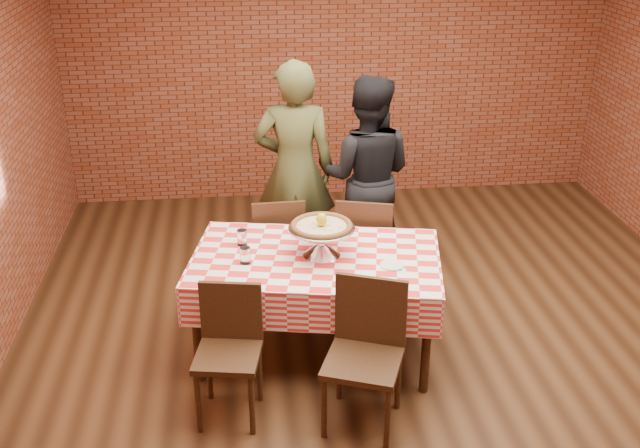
# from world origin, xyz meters

# --- Properties ---
(ground) EXTENTS (6.00, 6.00, 0.00)m
(ground) POSITION_xyz_m (0.00, 0.00, 0.00)
(ground) COLOR black
(ground) RESTS_ON ground
(back_wall) EXTENTS (5.50, 0.00, 5.50)m
(back_wall) POSITION_xyz_m (0.00, 3.00, 1.45)
(back_wall) COLOR maroon
(back_wall) RESTS_ON ground
(table) EXTENTS (1.83, 1.31, 0.75)m
(table) POSITION_xyz_m (-0.54, 0.02, 0.38)
(table) COLOR #3C2716
(table) RESTS_ON ground
(tablecloth) EXTENTS (1.88, 1.35, 0.29)m
(tablecloth) POSITION_xyz_m (-0.54, 0.02, 0.61)
(tablecloth) COLOR red
(tablecloth) RESTS_ON table
(pizza_stand) EXTENTS (0.47, 0.47, 0.21)m
(pizza_stand) POSITION_xyz_m (-0.49, 0.04, 0.86)
(pizza_stand) COLOR silver
(pizza_stand) RESTS_ON tablecloth
(pizza) EXTENTS (0.42, 0.42, 0.03)m
(pizza) POSITION_xyz_m (-0.49, 0.04, 0.97)
(pizza) COLOR beige
(pizza) RESTS_ON pizza_stand
(lemon) EXTENTS (0.07, 0.07, 0.09)m
(lemon) POSITION_xyz_m (-0.49, 0.04, 1.02)
(lemon) COLOR yellow
(lemon) RESTS_ON pizza
(water_glass_left) EXTENTS (0.08, 0.08, 0.11)m
(water_glass_left) POSITION_xyz_m (-1.02, -0.02, 0.82)
(water_glass_left) COLOR white
(water_glass_left) RESTS_ON tablecloth
(water_glass_right) EXTENTS (0.08, 0.08, 0.11)m
(water_glass_right) POSITION_xyz_m (-1.03, 0.26, 0.82)
(water_glass_right) COLOR white
(water_glass_right) RESTS_ON tablecloth
(side_plate) EXTENTS (0.19, 0.19, 0.01)m
(side_plate) POSITION_xyz_m (-0.04, -0.17, 0.76)
(side_plate) COLOR white
(side_plate) RESTS_ON tablecloth
(sweetener_packet_a) EXTENTS (0.06, 0.05, 0.00)m
(sweetener_packet_a) POSITION_xyz_m (0.01, -0.24, 0.76)
(sweetener_packet_a) COLOR white
(sweetener_packet_a) RESTS_ON tablecloth
(sweetener_packet_b) EXTENTS (0.06, 0.05, 0.00)m
(sweetener_packet_b) POSITION_xyz_m (0.01, -0.27, 0.76)
(sweetener_packet_b) COLOR white
(sweetener_packet_b) RESTS_ON tablecloth
(condiment_caddy) EXTENTS (0.11, 0.09, 0.14)m
(condiment_caddy) POSITION_xyz_m (-0.39, 0.31, 0.83)
(condiment_caddy) COLOR silver
(condiment_caddy) RESTS_ON tablecloth
(chair_near_left) EXTENTS (0.45, 0.45, 0.87)m
(chair_near_left) POSITION_xyz_m (-1.15, -0.65, 0.43)
(chair_near_left) COLOR #3C2716
(chair_near_left) RESTS_ON ground
(chair_near_right) EXTENTS (0.58, 0.58, 0.93)m
(chair_near_right) POSITION_xyz_m (-0.34, -0.81, 0.46)
(chair_near_right) COLOR #3C2716
(chair_near_right) RESTS_ON ground
(chair_far_left) EXTENTS (0.42, 0.42, 0.89)m
(chair_far_left) POSITION_xyz_m (-0.76, 0.88, 0.44)
(chair_far_left) COLOR #3C2716
(chair_far_left) RESTS_ON ground
(chair_far_right) EXTENTS (0.54, 0.54, 0.92)m
(chair_far_right) POSITION_xyz_m (-0.06, 0.74, 0.46)
(chair_far_right) COLOR #3C2716
(chair_far_right) RESTS_ON ground
(diner_olive) EXTENTS (0.71, 0.50, 1.84)m
(diner_olive) POSITION_xyz_m (-0.58, 1.28, 0.92)
(diner_olive) COLOR #424523
(diner_olive) RESTS_ON ground
(diner_black) EXTENTS (0.98, 0.85, 1.71)m
(diner_black) POSITION_xyz_m (0.02, 1.25, 0.85)
(diner_black) COLOR black
(diner_black) RESTS_ON ground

